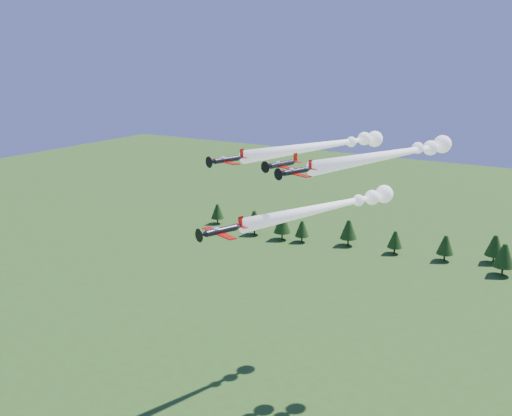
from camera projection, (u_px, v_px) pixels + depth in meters
The scene contains 5 objects.
plane_lead at pixel (333, 206), 107.82m from camera, with size 20.36×43.87×3.70m.
plane_left at pixel (328, 145), 121.17m from camera, with size 19.22×46.95×3.70m.
plane_right at pixel (397, 153), 107.55m from camera, with size 18.92×45.43×3.70m.
plane_slot at pixel (281, 164), 99.92m from camera, with size 7.45×8.25×2.61m.
treeline at pixel (454, 247), 191.92m from camera, with size 170.21×22.08×11.59m.
Camera 1 is at (49.83, -81.07, 69.41)m, focal length 40.00 mm.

